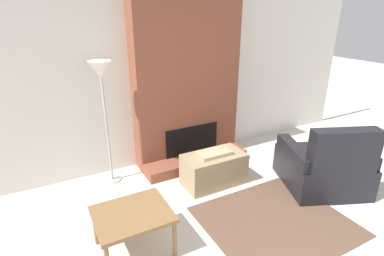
{
  "coord_description": "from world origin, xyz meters",
  "views": [
    {
      "loc": [
        -2.02,
        -1.08,
        2.31
      ],
      "look_at": [
        0.0,
        2.73,
        0.59
      ],
      "focal_mm": 28.0,
      "sensor_mm": 36.0,
      "label": 1
    }
  ],
  "objects_px": {
    "armchair": "(325,169)",
    "floor_lamp_left": "(101,80)",
    "side_table": "(133,217)",
    "ottoman": "(214,169)"
  },
  "relations": [
    {
      "from": "armchair",
      "to": "floor_lamp_left",
      "type": "height_order",
      "value": "floor_lamp_left"
    },
    {
      "from": "side_table",
      "to": "floor_lamp_left",
      "type": "bearing_deg",
      "value": 84.84
    },
    {
      "from": "ottoman",
      "to": "floor_lamp_left",
      "type": "height_order",
      "value": "floor_lamp_left"
    },
    {
      "from": "ottoman",
      "to": "armchair",
      "type": "distance_m",
      "value": 1.5
    },
    {
      "from": "ottoman",
      "to": "floor_lamp_left",
      "type": "distance_m",
      "value": 1.91
    },
    {
      "from": "side_table",
      "to": "armchair",
      "type": "bearing_deg",
      "value": -2.18
    },
    {
      "from": "ottoman",
      "to": "armchair",
      "type": "xyz_separation_m",
      "value": [
        1.27,
        -0.8,
        0.06
      ]
    },
    {
      "from": "ottoman",
      "to": "side_table",
      "type": "height_order",
      "value": "ottoman"
    },
    {
      "from": "ottoman",
      "to": "floor_lamp_left",
      "type": "relative_size",
      "value": 0.5
    },
    {
      "from": "armchair",
      "to": "floor_lamp_left",
      "type": "relative_size",
      "value": 0.76
    }
  ]
}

